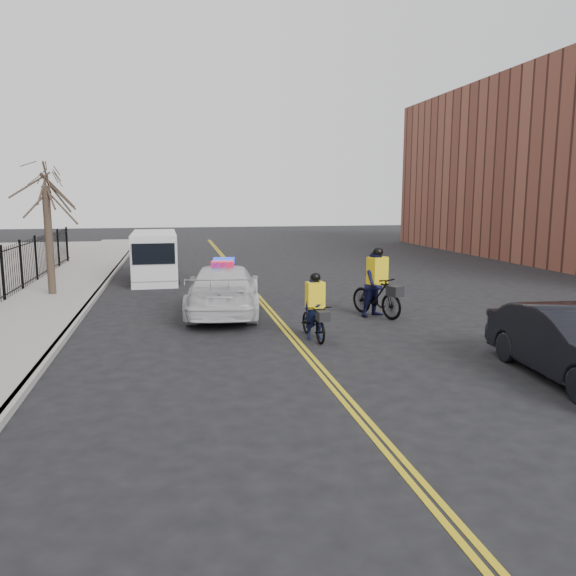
# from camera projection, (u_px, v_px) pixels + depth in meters

# --- Properties ---
(ground) EXTENTS (120.00, 120.00, 0.00)m
(ground) POSITION_uv_depth(u_px,v_px,m) (312.00, 361.00, 12.99)
(ground) COLOR black
(ground) RESTS_ON ground
(center_line_left) EXTENTS (0.10, 60.00, 0.01)m
(center_line_left) POSITION_uv_depth(u_px,v_px,m) (258.00, 300.00, 20.71)
(center_line_left) COLOR gold
(center_line_left) RESTS_ON ground
(center_line_right) EXTENTS (0.10, 60.00, 0.01)m
(center_line_right) POSITION_uv_depth(u_px,v_px,m) (262.00, 299.00, 20.74)
(center_line_right) COLOR gold
(center_line_right) RESTS_ON ground
(sidewalk) EXTENTS (3.00, 60.00, 0.15)m
(sidewalk) POSITION_uv_depth(u_px,v_px,m) (44.00, 305.00, 19.23)
(sidewalk) COLOR gray
(sidewalk) RESTS_ON ground
(curb) EXTENTS (0.20, 60.00, 0.15)m
(curb) POSITION_uv_depth(u_px,v_px,m) (90.00, 304.00, 19.53)
(curb) COLOR gray
(curb) RESTS_ON ground
(street_tree) EXTENTS (3.20, 3.20, 4.80)m
(street_tree) POSITION_uv_depth(u_px,v_px,m) (46.00, 203.00, 20.59)
(street_tree) COLOR #35271F
(street_tree) RESTS_ON sidewalk
(police_cruiser) EXTENTS (2.95, 5.77, 1.76)m
(police_cruiser) POSITION_uv_depth(u_px,v_px,m) (224.00, 289.00, 18.06)
(police_cruiser) COLOR silver
(police_cruiser) RESTS_ON ground
(dark_sedan) EXTENTS (1.94, 4.69, 1.51)m
(dark_sedan) POSITION_uv_depth(u_px,v_px,m) (574.00, 344.00, 11.52)
(dark_sedan) COLOR black
(dark_sedan) RESTS_ON ground
(cargo_van) EXTENTS (2.10, 5.25, 2.18)m
(cargo_van) POSITION_uv_depth(u_px,v_px,m) (155.00, 257.00, 25.22)
(cargo_van) COLOR silver
(cargo_van) RESTS_ON ground
(cyclist_near) EXTENTS (0.77, 1.87, 1.79)m
(cyclist_near) POSITION_uv_depth(u_px,v_px,m) (315.00, 316.00, 14.92)
(cyclist_near) COLOR black
(cyclist_near) RESTS_ON ground
(cyclist_far) EXTENTS (1.43, 2.26, 2.22)m
(cyclist_far) POSITION_uv_depth(u_px,v_px,m) (377.00, 289.00, 17.68)
(cyclist_far) COLOR black
(cyclist_far) RESTS_ON ground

